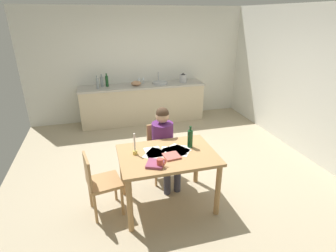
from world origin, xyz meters
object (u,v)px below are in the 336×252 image
Objects in this scene: wine_bottle_on_table at (190,138)px; person_seated at (164,142)px; candlestick at (135,149)px; chair_side_empty at (99,182)px; bottle_wine_red at (107,81)px; wine_glass_by_kettle at (139,79)px; stovetop_kettle at (183,78)px; wine_glass_near_sink at (143,79)px; book_magazine at (172,156)px; book_cookery at (155,164)px; bottle_vinegar at (102,81)px; mixing_bowl at (136,83)px; sink_unit at (160,83)px; chair_at_table at (161,149)px; dining_table at (168,162)px; coffee_mug at (160,163)px; bottle_oil at (97,83)px.

person_seated is at bearing 119.98° from wine_bottle_on_table.
chair_side_empty is at bearing -174.93° from candlestick.
wine_bottle_on_table is at bearing -73.98° from bottle_wine_red.
chair_side_empty is 5.56× the size of wine_glass_by_kettle.
wine_glass_near_sink is (-0.94, 0.15, 0.01)m from stovetop_kettle.
book_magazine is at bearing -80.07° from bottle_wine_red.
person_seated is 0.82m from book_cookery.
wine_glass_near_sink is at bearing 106.14° from book_cookery.
bottle_vinegar is 1.79× the size of wine_glass_by_kettle.
bottle_vinegar is 0.77m from mixing_bowl.
wine_glass_by_kettle is (0.60, 3.18, 0.15)m from candlestick.
sink_unit reaches higher than wine_glass_near_sink.
wine_bottle_on_table is at bearing 0.61° from candlestick.
chair_at_table reaches higher than book_cookery.
person_seated is 2.76m from bottle_wine_red.
person_seated is 2.67m from sink_unit.
book_magazine is 3.38m from wine_glass_near_sink.
dining_table is 3.31m from wine_glass_near_sink.
sink_unit reaches higher than mixing_bowl.
candlestick is 3.24m from wine_glass_by_kettle.
wine_bottle_on_table is at bearing -65.55° from chair_at_table.
person_seated is 2.57m from mixing_bowl.
person_seated reaches higher than chair_side_empty.
wine_glass_by_kettle is at bearing 5.01° from bottle_vinegar.
coffee_mug is 0.45m from candlestick.
book_cookery is at bearing -80.59° from bottle_oil.
wine_bottle_on_table is (0.25, -0.43, 0.22)m from person_seated.
bottle_wine_red is at bearing -173.34° from wine_glass_by_kettle.
chair_side_empty is 4.19× the size of book_cookery.
chair_at_table is 0.72× the size of person_seated.
book_magazine is 3.38m from wine_glass_by_kettle.
coffee_mug reaches higher than chair_at_table.
candlestick is at bearing -83.13° from bottle_oil.
wine_glass_near_sink is (0.96, 0.07, -0.01)m from bottle_vinegar.
wine_glass_by_kettle is (-0.48, 0.15, 0.09)m from sink_unit.
candlestick is 0.98× the size of wine_bottle_on_table.
wine_bottle_on_table is at bearing -96.33° from sink_unit.
bottle_wine_red reaches higher than book_magazine.
sink_unit is (0.58, 2.60, 0.24)m from person_seated.
wine_glass_by_kettle is (0.17, 3.36, 0.22)m from book_magazine.
bottle_vinegar reaches higher than chair_at_table.
stovetop_kettle is (1.15, 2.59, 0.32)m from person_seated.
sink_unit is (0.84, 3.41, 0.09)m from coffee_mug.
wine_glass_by_kettle is (0.74, 0.09, -0.02)m from bottle_wine_red.
bottle_oil is (-0.84, 2.37, 0.54)m from chair_at_table.
person_seated is 5.17× the size of mixing_bowl.
chair_at_table is at bearing 95.75° from person_seated.
dining_table is 0.43m from wine_bottle_on_table.
sink_unit is at bearing -2.77° from bottle_wine_red.
wine_glass_near_sink is at bearing 158.59° from sink_unit.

